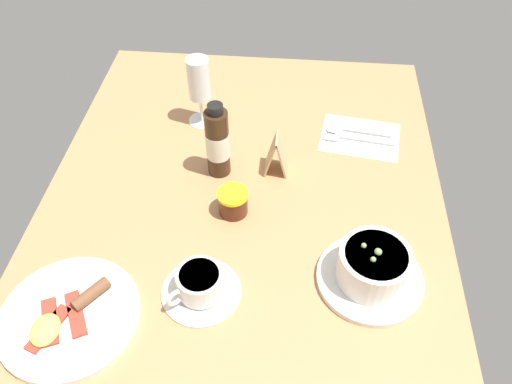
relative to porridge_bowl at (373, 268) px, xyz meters
The scene contains 9 objects.
ground_plane 31.28cm from the porridge_bowl, 54.91° to the left, with size 110.00×84.00×3.00cm, color #B27F51.
porridge_bowl is the anchor object (origin of this frame).
cutlery_setting 40.39cm from the porridge_bowl, ahead, with size 16.36×19.84×0.90cm.
coffee_cup 30.64cm from the porridge_bowl, 100.11° to the left, with size 14.30×14.30×5.73cm.
wine_glass 57.82cm from the porridge_bowl, 41.34° to the left, with size 6.74×6.74×17.15cm.
jam_jar 30.41cm from the porridge_bowl, 61.63° to the left, with size 6.24×6.24×5.47cm.
sauce_bottle_brown 40.90cm from the porridge_bowl, 50.21° to the left, with size 5.07×5.07×17.90cm.
breakfast_plate 53.36cm from the porridge_bowl, 103.88° to the left, with size 24.11×24.11×3.70cm.
menu_card 33.35cm from the porridge_bowl, 34.49° to the left, with size 5.27×5.06×9.36cm.
Camera 1 is at (-71.15, -9.42, 78.43)cm, focal length 35.60 mm.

